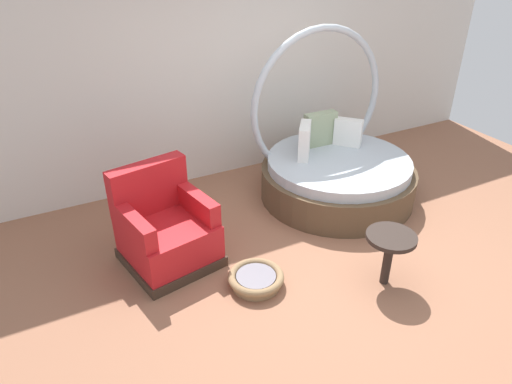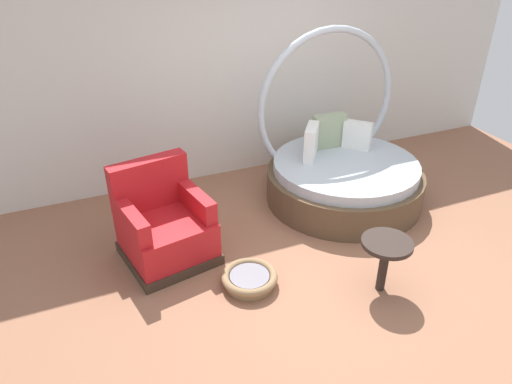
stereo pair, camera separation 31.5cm
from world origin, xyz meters
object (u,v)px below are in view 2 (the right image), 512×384
at_px(round_daybed, 341,169).
at_px(side_table, 386,250).
at_px(pet_basket, 250,279).
at_px(red_armchair, 164,227).

xyz_separation_m(round_daybed, side_table, (-0.54, -1.57, 0.07)).
bearing_deg(pet_basket, side_table, -25.28).
relative_size(round_daybed, pet_basket, 3.75).
distance_m(round_daybed, side_table, 1.66).
relative_size(red_armchair, pet_basket, 1.84).
xyz_separation_m(round_daybed, red_armchair, (-2.18, -0.33, -0.03)).
bearing_deg(red_armchair, round_daybed, 8.48).
distance_m(red_armchair, pet_basket, 0.98).
distance_m(round_daybed, pet_basket, 1.95).
relative_size(pet_basket, side_table, 0.98).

